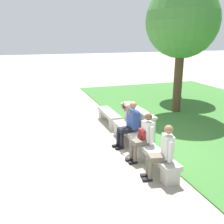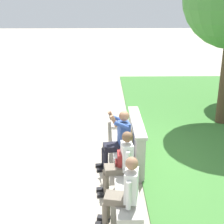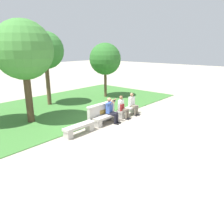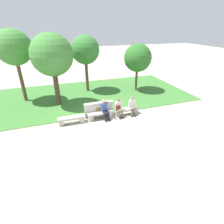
% 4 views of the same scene
% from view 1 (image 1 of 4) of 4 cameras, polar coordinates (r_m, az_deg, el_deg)
% --- Properties ---
extents(ground_plane, '(80.00, 80.00, 0.00)m').
position_cam_1_polar(ground_plane, '(8.07, 3.42, -6.42)').
color(ground_plane, '#A89E8C').
extents(bench_main, '(1.63, 0.40, 0.45)m').
position_cam_1_polar(bench_main, '(9.59, -0.66, -0.82)').
color(bench_main, '#B7B2A8').
rests_on(bench_main, ground).
extents(bench_near, '(1.63, 0.40, 0.45)m').
position_cam_1_polar(bench_near, '(7.96, 3.45, -4.50)').
color(bench_near, '#B7B2A8').
rests_on(bench_near, ground).
extents(bench_mid, '(1.63, 0.40, 0.45)m').
position_cam_1_polar(bench_mid, '(6.45, 9.66, -9.94)').
color(bench_mid, '#B7B2A8').
rests_on(bench_mid, ground).
extents(backrest_wall_with_plaque, '(1.93, 0.24, 1.01)m').
position_cam_1_polar(backrest_wall_with_plaque, '(8.02, 5.73, -2.70)').
color(backrest_wall_with_plaque, '#B7B2A8').
rests_on(backrest_wall_with_plaque, ground).
extents(person_photographer, '(0.51, 0.76, 1.32)m').
position_cam_1_polar(person_photographer, '(7.54, 3.77, -2.12)').
color(person_photographer, black).
rests_on(person_photographer, ground).
extents(person_distant, '(0.48, 0.70, 1.26)m').
position_cam_1_polar(person_distant, '(6.74, 6.99, -5.09)').
color(person_distant, black).
rests_on(person_distant, ground).
extents(person_companion, '(0.48, 0.71, 1.26)m').
position_cam_1_polar(person_companion, '(5.96, 11.00, -8.23)').
color(person_companion, black).
rests_on(person_companion, ground).
extents(backpack, '(0.28, 0.24, 0.43)m').
position_cam_1_polar(backpack, '(6.82, 6.90, -5.23)').
color(backpack, maroon).
rests_on(backpack, bench_mid).
extents(tree_left_background, '(2.50, 2.50, 5.29)m').
position_cam_1_polar(tree_left_background, '(14.02, 15.36, 19.43)').
color(tree_left_background, brown).
rests_on(tree_left_background, ground).
extents(tree_far_back, '(2.85, 2.85, 5.08)m').
position_cam_1_polar(tree_far_back, '(11.06, 15.03, 18.42)').
color(tree_far_back, '#4C3826').
rests_on(tree_far_back, ground).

